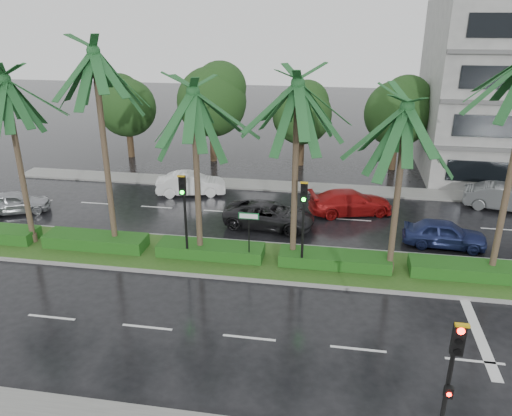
% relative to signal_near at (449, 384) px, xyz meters
% --- Properties ---
extents(ground, '(120.00, 120.00, 0.00)m').
position_rel_signal_near_xyz_m(ground, '(-6.00, 9.39, -2.50)').
color(ground, black).
rests_on(ground, ground).
extents(far_sidewalk, '(40.00, 2.00, 0.12)m').
position_rel_signal_near_xyz_m(far_sidewalk, '(-6.00, 21.39, -2.44)').
color(far_sidewalk, slate).
rests_on(far_sidewalk, ground).
extents(median, '(36.00, 4.00, 0.15)m').
position_rel_signal_near_xyz_m(median, '(-6.00, 10.39, -2.42)').
color(median, gray).
rests_on(median, ground).
extents(hedge, '(35.20, 1.40, 0.60)m').
position_rel_signal_near_xyz_m(hedge, '(-6.00, 10.39, -2.05)').
color(hedge, '#1D4A15').
rests_on(hedge, median).
extents(lane_markings, '(34.00, 13.06, 0.01)m').
position_rel_signal_near_xyz_m(lane_markings, '(-2.96, 8.96, -2.50)').
color(lane_markings, silver).
rests_on(lane_markings, ground).
extents(palm_row, '(26.30, 4.20, 10.48)m').
position_rel_signal_near_xyz_m(palm_row, '(-7.25, 10.41, 5.54)').
color(palm_row, '#49352A').
rests_on(palm_row, median).
extents(signal_near, '(0.34, 0.45, 4.36)m').
position_rel_signal_near_xyz_m(signal_near, '(0.00, 0.00, 0.00)').
color(signal_near, black).
rests_on(signal_near, near_sidewalk).
extents(signal_median_left, '(0.34, 0.42, 4.36)m').
position_rel_signal_near_xyz_m(signal_median_left, '(-10.00, 9.69, 0.49)').
color(signal_median_left, black).
rests_on(signal_median_left, median).
extents(signal_median_right, '(0.34, 0.42, 4.36)m').
position_rel_signal_near_xyz_m(signal_median_right, '(-4.50, 9.69, 0.49)').
color(signal_median_right, black).
rests_on(signal_median_right, median).
extents(street_sign, '(0.95, 0.09, 2.60)m').
position_rel_signal_near_xyz_m(street_sign, '(-7.00, 9.87, -0.38)').
color(street_sign, black).
rests_on(street_sign, median).
extents(bg_trees, '(32.57, 5.39, 7.78)m').
position_rel_signal_near_xyz_m(bg_trees, '(-6.71, 26.98, 2.01)').
color(bg_trees, '#3D311B').
rests_on(bg_trees, ground).
extents(car_silver, '(3.06, 4.22, 1.33)m').
position_rel_signal_near_xyz_m(car_silver, '(-22.00, 14.15, -1.84)').
color(car_silver, '#A0A1A7').
rests_on(car_silver, ground).
extents(car_white, '(2.58, 4.73, 1.48)m').
position_rel_signal_near_xyz_m(car_white, '(-12.52, 18.97, -1.76)').
color(car_white, silver).
rests_on(car_white, ground).
extents(car_darkgrey, '(2.81, 5.26, 1.41)m').
position_rel_signal_near_xyz_m(car_darkgrey, '(-6.72, 14.65, -1.80)').
color(car_darkgrey, black).
rests_on(car_darkgrey, ground).
extents(car_red, '(3.38, 5.33, 1.44)m').
position_rel_signal_near_xyz_m(car_red, '(-2.22, 17.37, -1.78)').
color(car_red, maroon).
rests_on(car_red, ground).
extents(car_blue, '(1.97, 4.24, 1.41)m').
position_rel_signal_near_xyz_m(car_blue, '(2.50, 13.68, -1.80)').
color(car_blue, navy).
rests_on(car_blue, ground).
extents(car_grey, '(2.61, 4.92, 1.54)m').
position_rel_signal_near_xyz_m(car_grey, '(7.00, 19.55, -1.73)').
color(car_grey, '#5A5E60').
rests_on(car_grey, ground).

